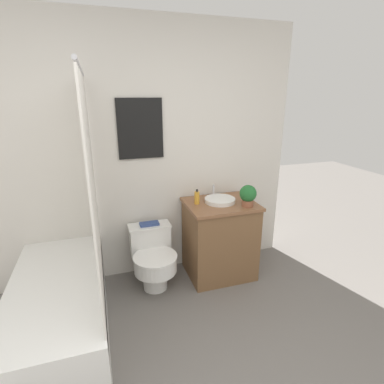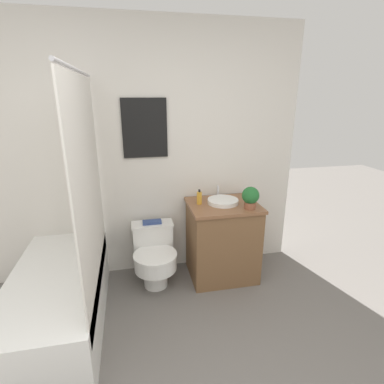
% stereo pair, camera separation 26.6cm
% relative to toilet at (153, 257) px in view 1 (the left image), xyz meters
% --- Properties ---
extents(wall_back, '(3.20, 0.07, 2.50)m').
position_rel_toilet_xyz_m(wall_back, '(-0.06, 0.32, 0.94)').
color(wall_back, silver).
rests_on(wall_back, ground_plane).
extents(shower_area, '(0.69, 1.48, 1.98)m').
position_rel_toilet_xyz_m(shower_area, '(-0.80, -0.45, -0.02)').
color(shower_area, white).
rests_on(shower_area, ground_plane).
extents(toilet, '(0.42, 0.56, 0.58)m').
position_rel_toilet_xyz_m(toilet, '(0.00, 0.00, 0.00)').
color(toilet, white).
rests_on(toilet, ground_plane).
extents(vanity, '(0.69, 0.57, 0.80)m').
position_rel_toilet_xyz_m(vanity, '(0.69, -0.01, 0.09)').
color(vanity, brown).
rests_on(vanity, ground_plane).
extents(sink, '(0.30, 0.34, 0.13)m').
position_rel_toilet_xyz_m(sink, '(0.69, 0.02, 0.51)').
color(sink, white).
rests_on(sink, vanity).
extents(soap_bottle, '(0.05, 0.05, 0.15)m').
position_rel_toilet_xyz_m(soap_bottle, '(0.46, 0.04, 0.55)').
color(soap_bottle, gold).
rests_on(soap_bottle, vanity).
extents(potted_plant, '(0.16, 0.16, 0.21)m').
position_rel_toilet_xyz_m(potted_plant, '(0.90, -0.17, 0.60)').
color(potted_plant, brown).
rests_on(potted_plant, vanity).
extents(book_on_tank, '(0.19, 0.09, 0.02)m').
position_rel_toilet_xyz_m(book_on_tank, '(0.00, 0.15, 0.29)').
color(book_on_tank, '#33477F').
rests_on(book_on_tank, toilet).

